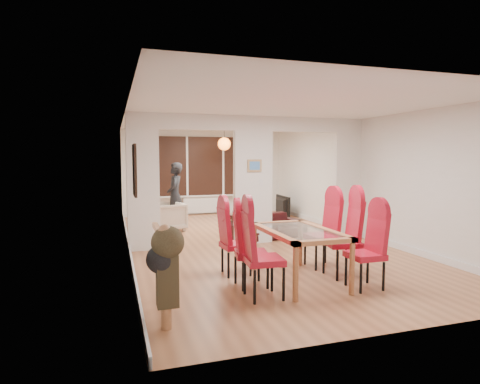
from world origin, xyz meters
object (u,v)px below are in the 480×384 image
sofa (266,227)px  armchair (168,217)px  bowl (231,216)px  dining_table (298,255)px  bottle (241,210)px  television (279,206)px  coffee_table (238,220)px  dining_chair_ra (365,249)px  dining_chair_lc (236,240)px  dining_chair_rc (321,232)px  dining_chair_lb (251,248)px  person (175,196)px  dining_chair_rb (343,237)px  dining_chair_la (264,253)px

sofa → armchair: size_ratio=2.35×
armchair → bowl: (1.71, 0.44, -0.11)m
armchair → dining_table: bearing=2.4°
bottle → bowl: size_ratio=1.35×
armchair → television: size_ratio=0.70×
television → coffee_table: television is taller
dining_chair_ra → sofa: dining_chair_ra is taller
sofa → dining_chair_lc: bearing=-134.4°
dining_chair_lc → coffee_table: size_ratio=1.20×
dining_chair_rc → sofa: size_ratio=0.65×
dining_chair_ra → bowl: bearing=93.0°
armchair → coffee_table: armchair is taller
bowl → dining_chair_lc: bearing=-105.2°
sofa → bottle: 2.17m
dining_chair_lb → bottle: bearing=84.8°
dining_table → armchair: bearing=105.7°
dining_chair_ra → sofa: size_ratio=0.61×
dining_table → dining_chair_lc: bearing=142.0°
person → coffee_table: size_ratio=1.86×
dining_chair_lc → sofa: size_ratio=0.60×
television → dining_chair_rc: bearing=167.0°
person → television: (3.28, 1.09, -0.51)m
coffee_table → bottle: bottle is taller
dining_table → dining_chair_rb: bearing=1.3°
dining_chair_lb → person: bearing=105.0°
dining_chair_rc → television: size_ratio=1.05×
dining_chair_rb → dining_chair_lb: bearing=-168.4°
armchair → bowl: 1.76m
dining_chair_rb → television: (1.51, 5.89, -0.28)m
dining_chair_rb → dining_chair_rc: dining_chair_rb is taller
dining_table → dining_chair_ra: bearing=-38.7°
person → dining_chair_lc: bearing=16.4°
dining_chair_lc → person: person is taller
coffee_table → bowl: 0.29m
dining_chair_rc → coffee_table: 4.51m
dining_chair_lc → dining_chair_ra: (1.46, -1.15, 0.01)m
sofa → bottle: size_ratio=6.02×
dining_table → dining_chair_lb: (-0.72, -0.03, 0.16)m
armchair → bottle: 2.16m
dining_chair_la → dining_chair_lb: (-0.00, 0.47, -0.04)m
dining_chair_rb → coffee_table: dining_chair_rb is taller
bowl → person: bearing=-174.3°
dining_table → sofa: bearing=77.3°
dining_chair_rc → dining_chair_ra: bearing=-92.2°
dining_table → bowl: bearing=85.0°
dining_table → dining_chair_rb: 0.76m
television → coffee_table: size_ratio=1.23×
coffee_table → bottle: (0.12, 0.09, 0.25)m
person → bowl: bearing=108.1°
coffee_table → armchair: bearing=-164.8°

